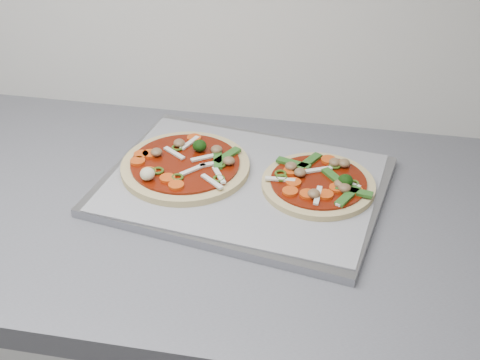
# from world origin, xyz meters

# --- Properties ---
(baking_tray) EXTENTS (0.49, 0.40, 0.01)m
(baking_tray) POSITION_xyz_m (-0.49, 1.36, 0.91)
(baking_tray) COLOR #97979C
(baking_tray) RESTS_ON countertop
(parchment) EXTENTS (0.46, 0.36, 0.00)m
(parchment) POSITION_xyz_m (-0.49, 1.36, 0.92)
(parchment) COLOR gray
(parchment) RESTS_ON baking_tray
(pizza_left) EXTENTS (0.30, 0.30, 0.04)m
(pizza_left) POSITION_xyz_m (-0.60, 1.37, 0.93)
(pizza_left) COLOR tan
(pizza_left) RESTS_ON parchment
(pizza_right) EXTENTS (0.20, 0.20, 0.03)m
(pizza_right) POSITION_xyz_m (-0.37, 1.36, 0.93)
(pizza_right) COLOR tan
(pizza_right) RESTS_ON parchment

